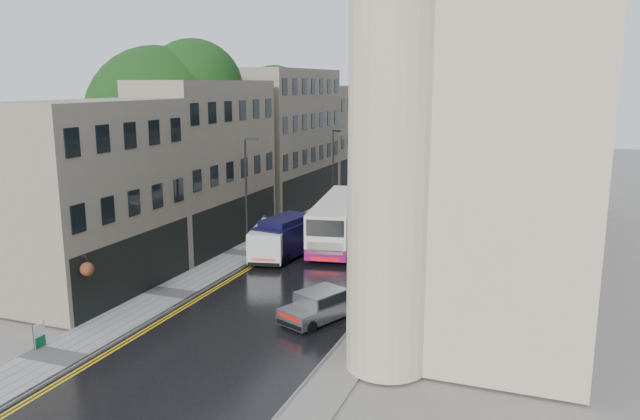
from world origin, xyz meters
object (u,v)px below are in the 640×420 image
Objects in this scene: pedestrian at (265,228)px; lamp_post_far at (333,172)px; tree_near at (160,143)px; white_van at (250,248)px; white_lorry at (415,196)px; estate_sign at (39,336)px; navy_van at (259,240)px; silver_hatchback at (286,308)px; lamp_post_near at (246,201)px; cream_bus at (314,231)px; tree_far at (251,138)px.

lamp_post_far reaches higher than pedestrian.
lamp_post_far is at bearing 59.32° from tree_near.
lamp_post_far reaches higher than white_van.
lamp_post_far reaches higher than white_lorry.
white_van is at bearing 77.69° from estate_sign.
navy_van is at bearing 76.21° from white_van.
tree_near reaches higher than lamp_post_far.
white_lorry reaches higher than pedestrian.
navy_van is (8.20, -1.74, -5.57)m from tree_near.
lamp_post_near reaches higher than silver_hatchback.
silver_hatchback is at bearing -54.24° from lamp_post_far.
white_lorry reaches higher than cream_bus.
estate_sign is at bearing -114.91° from white_van.
tree_far is 12.19× the size of estate_sign.
pedestrian is at bearing 20.33° from tree_near.
silver_hatchback is at bearing -48.69° from navy_van.
tree_far reaches higher than cream_bus.
cream_bus is at bearing -54.88° from lamp_post_far.
tree_far is 1.40× the size of white_lorry.
lamp_post_near is 7.44× the size of estate_sign.
navy_van is 15.06m from lamp_post_far.
cream_bus reaches higher than white_van.
lamp_post_far is at bearing 84.34° from estate_sign.
navy_van is at bearing -67.25° from lamp_post_far.
white_van is at bearing -135.63° from cream_bus.
white_lorry is at bearing 50.71° from white_van.
cream_bus is 4.60m from white_van.
estate_sign is (-2.35, -30.08, -2.98)m from lamp_post_far.
cream_bus is 5.08m from lamp_post_near.
white_van is 2.59× the size of pedestrian.
estate_sign is (-2.33, -14.43, -3.29)m from lamp_post_near.
navy_van is (-5.78, 8.95, 0.61)m from silver_hatchback.
navy_van is (7.90, -14.74, -4.86)m from tree_far.
pedestrian is at bearing 90.38° from lamp_post_near.
white_lorry is 30.12m from estate_sign.
tree_near is at bearing 149.01° from lamp_post_near.
lamp_post_far is at bearing 128.12° from silver_hatchback.
estate_sign is (-9.66, -28.48, -1.72)m from white_lorry.
cream_bus is at bearing 128.81° from silver_hatchback.
white_lorry is 1.17× the size of lamp_post_near.
navy_van is 0.70× the size of lamp_post_near.
silver_hatchback is 0.57× the size of lamp_post_far.
pedestrian is 11.08m from lamp_post_far.
tree_near is 18.65m from silver_hatchback.
lamp_post_far is at bearing 76.76° from lamp_post_near.
pedestrian is 5.84m from lamp_post_near.
cream_bus is at bearing -49.15° from tree_far.
estate_sign is (-1.14, -19.38, -0.42)m from pedestrian.
white_van is 14.28m from estate_sign.
white_lorry is (4.25, 10.75, 0.77)m from cream_bus.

